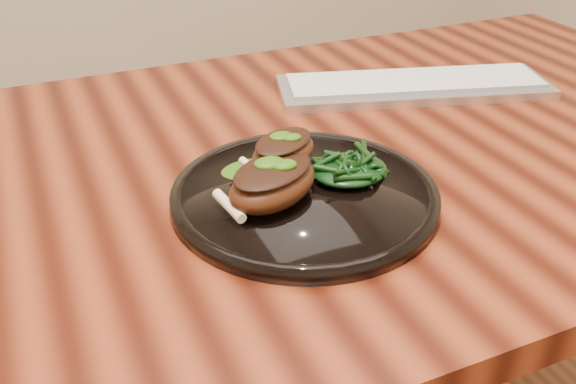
# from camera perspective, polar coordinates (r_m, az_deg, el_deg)

# --- Properties ---
(desk) EXTENTS (1.60, 0.80, 0.75)m
(desk) POSITION_cam_1_polar(r_m,az_deg,el_deg) (0.87, -1.83, -1.82)
(desk) COLOR #340E06
(desk) RESTS_ON ground
(plate) EXTENTS (0.31, 0.31, 0.02)m
(plate) POSITION_cam_1_polar(r_m,az_deg,el_deg) (0.73, 1.49, -0.27)
(plate) COLOR black
(plate) RESTS_ON desk
(lamb_chop_front) EXTENTS (0.14, 0.12, 0.05)m
(lamb_chop_front) POSITION_cam_1_polar(r_m,az_deg,el_deg) (0.69, -1.42, 0.91)
(lamb_chop_front) COLOR #461E0D
(lamb_chop_front) RESTS_ON plate
(lamb_chop_back) EXTENTS (0.11, 0.10, 0.04)m
(lamb_chop_back) POSITION_cam_1_polar(r_m,az_deg,el_deg) (0.73, -0.45, 3.72)
(lamb_chop_back) COLOR #461E0D
(lamb_chop_back) RESTS_ON plate
(herb_smear) EXTENTS (0.08, 0.05, 0.00)m
(herb_smear) POSITION_cam_1_polar(r_m,az_deg,el_deg) (0.77, -3.16, 2.08)
(herb_smear) COLOR #1D4807
(herb_smear) RESTS_ON plate
(greens_heap) EXTENTS (0.09, 0.09, 0.03)m
(greens_heap) POSITION_cam_1_polar(r_m,az_deg,el_deg) (0.75, 5.48, 2.39)
(greens_heap) COLOR black
(greens_heap) RESTS_ON plate
(keyboard) EXTENTS (0.45, 0.25, 0.02)m
(keyboard) POSITION_cam_1_polar(r_m,az_deg,el_deg) (1.06, 11.15, 9.27)
(keyboard) COLOR silver
(keyboard) RESTS_ON desk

